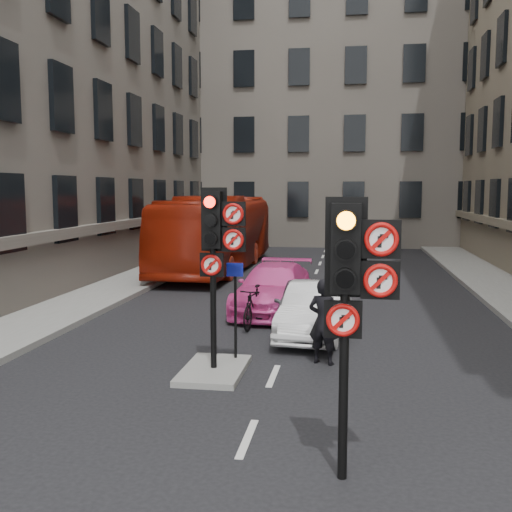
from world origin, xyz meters
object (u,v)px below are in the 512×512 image
(info_sign, at_px, (235,297))
(car_silver, at_px, (306,305))
(signal_near, at_px, (352,278))
(motorcyclist, at_px, (324,321))
(signal_far, at_px, (217,239))
(car_white, at_px, (316,310))
(bus_red, at_px, (217,233))
(car_pink, at_px, (274,288))
(motorcycle, at_px, (254,307))

(info_sign, bearing_deg, car_silver, 63.69)
(signal_near, relative_size, motorcyclist, 1.97)
(signal_far, bearing_deg, car_white, 62.75)
(signal_near, xyz_separation_m, bus_red, (-5.99, 18.99, -0.91))
(car_white, distance_m, info_sign, 3.15)
(car_pink, relative_size, motorcycle, 2.64)
(car_pink, distance_m, info_sign, 5.55)
(car_silver, height_order, info_sign, info_sign)
(car_white, relative_size, motorcyclist, 2.20)
(car_white, xyz_separation_m, car_pink, (-1.41, 2.85, 0.04))
(bus_red, bearing_deg, signal_far, -75.99)
(signal_near, bearing_deg, car_silver, 98.22)
(signal_far, relative_size, car_pink, 0.74)
(car_white, relative_size, car_pink, 0.83)
(car_pink, bearing_deg, signal_far, -89.31)
(bus_red, bearing_deg, car_silver, -65.11)
(motorcycle, bearing_deg, car_pink, 90.45)
(car_pink, bearing_deg, signal_near, -73.78)
(motorcyclist, xyz_separation_m, info_sign, (-1.83, -0.27, 0.52))
(signal_near, height_order, motorcycle, signal_near)
(car_white, relative_size, bus_red, 0.33)
(bus_red, height_order, motorcycle, bus_red)
(bus_red, bearing_deg, info_sign, -74.54)
(car_white, height_order, bus_red, bus_red)
(car_silver, distance_m, bus_red, 12.14)
(motorcyclist, distance_m, info_sign, 1.92)
(signal_far, xyz_separation_m, car_pink, (0.33, 6.24, -2.00))
(signal_far, relative_size, car_silver, 0.91)
(signal_near, height_order, info_sign, signal_near)
(signal_far, distance_m, motorcycle, 4.61)
(car_silver, xyz_separation_m, car_pink, (-1.13, 2.33, 0.03))
(car_silver, distance_m, car_pink, 2.59)
(car_white, height_order, car_pink, car_pink)
(signal_far, height_order, motorcycle, signal_far)
(car_white, bearing_deg, motorcycle, 163.38)
(signal_far, relative_size, motorcycle, 1.95)
(car_silver, height_order, motorcyclist, motorcyclist)
(motorcycle, bearing_deg, signal_far, -83.65)
(motorcycle, distance_m, info_sign, 3.45)
(motorcycle, bearing_deg, signal_near, -65.27)
(car_pink, xyz_separation_m, bus_red, (-3.72, 8.75, 0.97))
(signal_far, height_order, car_pink, signal_far)
(signal_near, height_order, bus_red, signal_near)
(signal_far, relative_size, bus_red, 0.30)
(signal_near, bearing_deg, info_sign, 116.72)
(car_pink, relative_size, motorcyclist, 2.66)
(car_silver, xyz_separation_m, info_sign, (-1.24, -3.17, 0.76))
(car_pink, bearing_deg, car_white, -59.89)
(car_silver, xyz_separation_m, motorcycle, (-1.39, 0.17, -0.12))
(car_white, relative_size, info_sign, 1.97)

